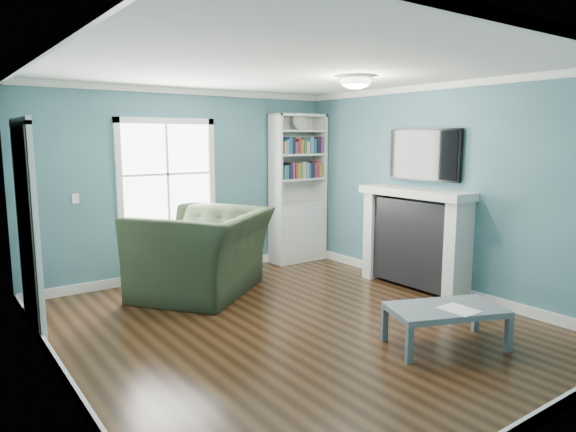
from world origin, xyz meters
TOP-DOWN VIEW (x-y plane):
  - floor at (0.00, 0.00)m, footprint 5.00×5.00m
  - room_walls at (0.00, 0.00)m, footprint 5.00×5.00m
  - trim at (0.00, 0.00)m, footprint 4.50×5.00m
  - window at (-0.30, 2.49)m, footprint 1.40×0.06m
  - bookshelf at (1.77, 2.30)m, footprint 0.90×0.35m
  - fireplace at (2.08, 0.20)m, footprint 0.44×1.58m
  - tv at (2.20, 0.20)m, footprint 0.06×1.10m
  - door at (-2.22, 1.40)m, footprint 0.12×0.98m
  - ceiling_fixture at (0.90, 0.10)m, footprint 0.38×0.38m
  - light_switch at (-1.50, 2.48)m, footprint 0.08×0.01m
  - recliner at (-0.23, 1.60)m, footprint 1.90×1.79m
  - coffee_table at (0.84, -1.24)m, footprint 1.18×0.92m
  - paper_sheet at (0.86, -1.37)m, footprint 0.26×0.32m

SIDE VIEW (x-z plane):
  - floor at x=0.00m, z-range 0.00..0.00m
  - coffee_table at x=0.84m, z-range 0.14..0.52m
  - paper_sheet at x=0.86m, z-range 0.38..0.39m
  - fireplace at x=2.08m, z-range -0.01..1.29m
  - recliner at x=-0.23m, z-range 0.00..1.39m
  - bookshelf at x=1.77m, z-range -0.23..2.08m
  - door at x=-2.22m, z-range -0.01..2.16m
  - light_switch at x=-1.50m, z-range 1.14..1.26m
  - trim at x=0.00m, z-range -0.06..2.54m
  - window at x=-0.30m, z-range 0.70..2.20m
  - room_walls at x=0.00m, z-range -0.92..4.08m
  - tv at x=2.20m, z-range 1.40..2.05m
  - ceiling_fixture at x=0.90m, z-range 2.47..2.63m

